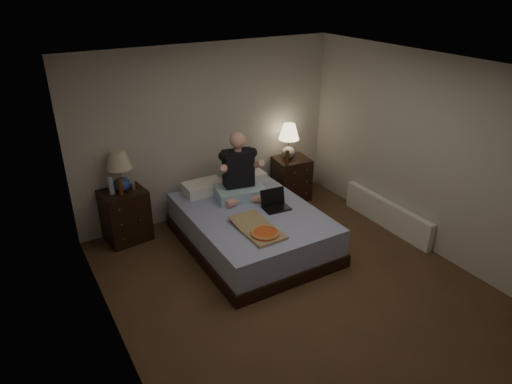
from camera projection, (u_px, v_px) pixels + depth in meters
floor at (295, 285)px, 5.38m from camera, size 4.00×4.50×0.00m
ceiling at (304, 71)px, 4.29m from camera, size 4.00×4.50×0.00m
wall_back at (209, 132)px, 6.58m from camera, size 4.00×0.00×2.50m
wall_front at (491, 313)px, 3.09m from camera, size 4.00×0.00×2.50m
wall_left at (109, 241)px, 3.93m from camera, size 0.00×4.50×2.50m
wall_right at (429, 155)px, 5.75m from camera, size 0.00×4.50×2.50m
bed at (252, 228)px, 6.07m from camera, size 1.57×2.09×0.52m
nightstand_left at (125, 215)px, 6.18m from camera, size 0.62×0.57×0.73m
nightstand_right at (291, 178)px, 7.33m from camera, size 0.58×0.53×0.68m
lamp_left at (120, 171)px, 5.91m from camera, size 0.35×0.35×0.56m
lamp_right at (289, 141)px, 7.08m from camera, size 0.39×0.39×0.56m
water_bottle at (111, 185)px, 5.89m from camera, size 0.07×0.07×0.25m
soda_can at (133, 186)px, 6.04m from camera, size 0.07×0.07×0.10m
beer_bottle_left at (120, 186)px, 5.88m from camera, size 0.06×0.06×0.23m
beer_bottle_right at (287, 157)px, 6.93m from camera, size 0.06×0.06×0.23m
person at (239, 166)px, 6.11m from camera, size 0.75×0.64×0.93m
laptop at (277, 201)px, 5.96m from camera, size 0.37×0.31×0.24m
pizza_box at (265, 234)px, 5.36m from camera, size 0.42×0.77×0.08m
radiator at (387, 214)px, 6.55m from camera, size 0.10×1.60×0.40m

